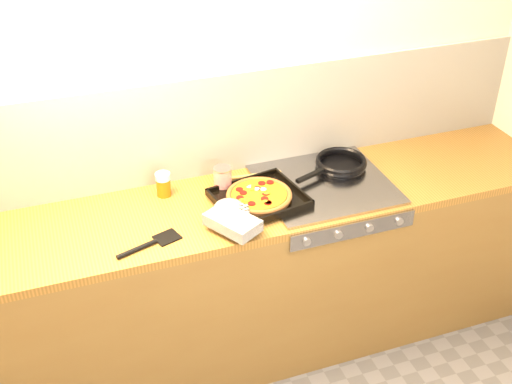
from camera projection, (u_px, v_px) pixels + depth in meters
name	position (u px, v px, depth m)	size (l,w,h in m)	color
room_shell	(214.00, 126.00, 2.99)	(3.20, 3.20, 3.20)	white
counter_run	(236.00, 279.00, 3.14)	(3.20, 0.62, 0.90)	brown
stovetop	(324.00, 184.00, 3.02)	(0.60, 0.56, 0.02)	gray
pizza_on_tray	(251.00, 203.00, 2.82)	(0.51, 0.50, 0.06)	black
frying_pan	(340.00, 164.00, 3.12)	(0.44, 0.32, 0.04)	black
tomato_can	(223.00, 179.00, 2.96)	(0.09, 0.09, 0.12)	maroon
juice_glass	(163.00, 184.00, 2.92)	(0.07, 0.07, 0.11)	#CF550C
wooden_spoon	(258.00, 175.00, 3.09)	(0.30, 0.06, 0.02)	#A48845
black_spatula	(150.00, 244.00, 2.63)	(0.28, 0.14, 0.02)	black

